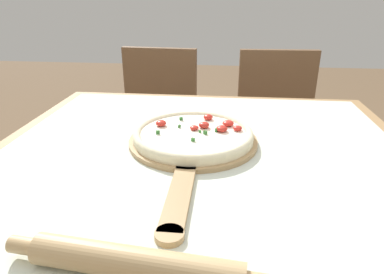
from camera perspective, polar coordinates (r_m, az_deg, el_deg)
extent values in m
cube|color=#A87F51|center=(0.87, 1.58, -3.49)|extent=(1.10, 1.03, 0.03)
cylinder|color=#A87F51|center=(1.57, -15.78, -7.70)|extent=(0.06, 0.06, 0.75)
cylinder|color=#A87F51|center=(1.53, 22.03, -9.43)|extent=(0.06, 0.06, 0.75)
cube|color=silver|center=(0.87, 1.59, -2.46)|extent=(1.02, 0.95, 0.00)
cylinder|color=tan|center=(0.91, 0.20, -0.65)|extent=(0.34, 0.34, 0.01)
cube|color=tan|center=(0.68, -2.10, -9.68)|extent=(0.04, 0.24, 0.01)
cylinder|color=tan|center=(0.58, -3.79, -16.06)|extent=(0.05, 0.05, 0.01)
cylinder|color=beige|center=(0.90, 0.20, 0.16)|extent=(0.32, 0.32, 0.02)
torus|color=beige|center=(0.90, 0.20, 0.63)|extent=(0.32, 0.32, 0.02)
cylinder|color=white|center=(0.90, 0.20, 0.72)|extent=(0.28, 0.28, 0.00)
ellipsoid|color=red|center=(0.98, 2.70, 3.34)|extent=(0.03, 0.03, 0.02)
ellipsoid|color=red|center=(0.92, 1.91, 2.03)|extent=(0.03, 0.03, 0.02)
ellipsoid|color=red|center=(0.94, 6.04, 2.30)|extent=(0.03, 0.03, 0.01)
ellipsoid|color=red|center=(0.91, 0.38, 1.56)|extent=(0.02, 0.02, 0.01)
ellipsoid|color=red|center=(0.91, 7.60, 1.47)|extent=(0.02, 0.02, 0.01)
ellipsoid|color=red|center=(0.90, 4.99, 1.41)|extent=(0.03, 0.03, 0.02)
ellipsoid|color=red|center=(0.94, -5.19, 2.31)|extent=(0.03, 0.03, 0.02)
cube|color=#387533|center=(0.89, -5.71, 0.77)|extent=(0.01, 0.01, 0.01)
cube|color=#387533|center=(0.98, -1.83, 3.06)|extent=(0.01, 0.01, 0.01)
cube|color=#387533|center=(0.88, 2.23, 0.75)|extent=(0.01, 0.01, 0.01)
cube|color=#387533|center=(0.84, 0.19, -0.45)|extent=(0.01, 0.01, 0.01)
cube|color=#387533|center=(0.89, 1.33, 0.95)|extent=(0.01, 0.00, 0.01)
cube|color=#387533|center=(0.93, -2.12, 1.81)|extent=(0.01, 0.01, 0.01)
cube|color=#387533|center=(0.90, 4.13, 1.18)|extent=(0.01, 0.01, 0.01)
cylinder|color=tan|center=(0.51, -9.35, -20.06)|extent=(0.31, 0.08, 0.05)
cylinder|color=tan|center=(0.59, -26.13, -15.95)|extent=(0.05, 0.03, 0.03)
cube|color=brown|center=(1.72, -6.65, -1.41)|extent=(0.43, 0.43, 0.02)
cube|color=brown|center=(1.80, -5.30, 7.66)|extent=(0.38, 0.07, 0.44)
cylinder|color=brown|center=(1.75, -12.95, -9.91)|extent=(0.04, 0.04, 0.43)
cylinder|color=brown|center=(1.66, -2.52, -11.29)|extent=(0.04, 0.04, 0.43)
cylinder|color=brown|center=(2.00, -9.42, -5.08)|extent=(0.04, 0.04, 0.43)
cylinder|color=brown|center=(1.92, -0.36, -5.99)|extent=(0.04, 0.04, 0.43)
cube|color=brown|center=(1.70, 14.02, -2.27)|extent=(0.42, 0.42, 0.02)
cube|color=brown|center=(1.79, 13.78, 6.96)|extent=(0.38, 0.05, 0.44)
cylinder|color=brown|center=(1.65, 8.59, -11.69)|extent=(0.04, 0.04, 0.43)
cylinder|color=brown|center=(1.71, 19.54, -11.55)|extent=(0.04, 0.04, 0.43)
cylinder|color=brown|center=(1.92, 7.87, -6.25)|extent=(0.04, 0.04, 0.43)
cylinder|color=brown|center=(1.97, 17.23, -6.31)|extent=(0.04, 0.04, 0.43)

